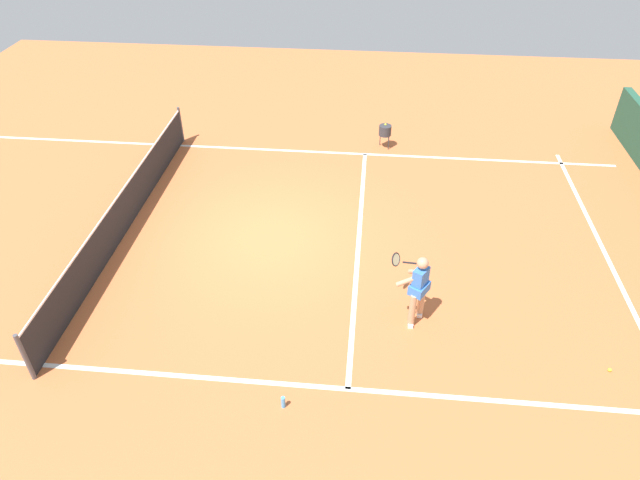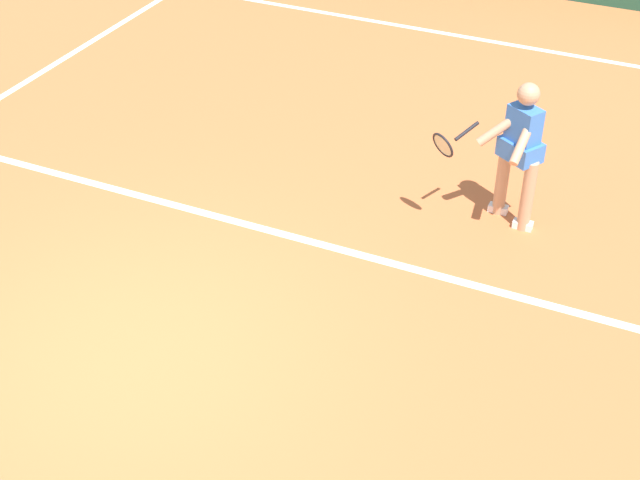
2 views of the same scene
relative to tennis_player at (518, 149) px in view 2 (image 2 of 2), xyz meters
The scene contains 4 objects.
ground_plane 4.18m from the tennis_player, 53.79° to the left, with size 26.50×26.50×0.00m, color #C66638.
baseline_marking 5.08m from the tennis_player, 61.11° to the right, with size 9.51×0.10×0.01m, color white.
service_line_marking 2.83m from the tennis_player, 26.20° to the left, with size 8.51×0.10×0.01m, color white.
tennis_player is the anchor object (origin of this frame).
Camera 2 is at (-3.83, 4.49, 5.29)m, focal length 50.50 mm.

